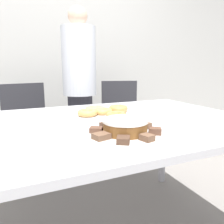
{
  "coord_description": "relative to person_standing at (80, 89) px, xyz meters",
  "views": [
    {
      "loc": [
        -0.47,
        -1.05,
        1.03
      ],
      "look_at": [
        -0.05,
        -0.07,
        0.81
      ],
      "focal_mm": 35.0,
      "sensor_mm": 36.0,
      "label": 1
    }
  ],
  "objects": [
    {
      "name": "lamington_7",
      "position": [
        -0.21,
        -1.34,
        -0.06
      ],
      "size": [
        0.07,
        0.07,
        0.02
      ],
      "rotation": [
        0.0,
        0.0,
        10.47
      ],
      "color": "#513828",
      "rests_on": "plate_cake"
    },
    {
      "name": "donut_2",
      "position": [
        -0.11,
        -0.76,
        -0.05
      ],
      "size": [
        0.12,
        0.12,
        0.03
      ],
      "color": "#E5AD66",
      "rests_on": "plate_donuts"
    },
    {
      "name": "lamington_3",
      "position": [
        -0.09,
        -1.13,
        -0.05
      ],
      "size": [
        0.06,
        0.06,
        0.03
      ],
      "rotation": [
        0.0,
        0.0,
        7.33
      ],
      "color": "#513828",
      "rests_on": "plate_cake"
    },
    {
      "name": "lamington_6",
      "position": [
        -0.27,
        -1.27,
        -0.06
      ],
      "size": [
        0.07,
        0.06,
        0.02
      ],
      "rotation": [
        0.0,
        0.0,
        9.68
      ],
      "color": "brown",
      "rests_on": "plate_cake"
    },
    {
      "name": "donut_0",
      "position": [
        -0.09,
        -0.84,
        -0.05
      ],
      "size": [
        0.11,
        0.11,
        0.03
      ],
      "color": "tan",
      "rests_on": "plate_donuts"
    },
    {
      "name": "wall_back",
      "position": [
        -0.08,
        0.67,
        0.47
      ],
      "size": [
        8.0,
        0.05,
        2.6
      ],
      "color": "beige",
      "rests_on": "ground_plane"
    },
    {
      "name": "person_standing",
      "position": [
        0.0,
        0.0,
        0.0
      ],
      "size": [
        0.31,
        0.31,
        1.56
      ],
      "color": "#383842",
      "rests_on": "ground_plane"
    },
    {
      "name": "lamington_0",
      "position": [
        -0.12,
        -1.35,
        -0.05
      ],
      "size": [
        0.05,
        0.06,
        0.02
      ],
      "rotation": [
        0.0,
        0.0,
        4.97
      ],
      "color": "brown",
      "rests_on": "plate_cake"
    },
    {
      "name": "office_chair_left",
      "position": [
        -0.46,
        0.04,
        -0.41
      ],
      "size": [
        0.53,
        0.53,
        0.89
      ],
      "rotation": [
        0.0,
        0.0,
        0.23
      ],
      "color": "black",
      "rests_on": "ground_plane"
    },
    {
      "name": "donut_3",
      "position": [
        -0.19,
        -0.85,
        -0.05
      ],
      "size": [
        0.11,
        0.11,
        0.04
      ],
      "color": "tan",
      "rests_on": "plate_donuts"
    },
    {
      "name": "plate_cake",
      "position": [
        -0.15,
        -1.24,
        -0.07
      ],
      "size": [
        0.33,
        0.33,
        0.01
      ],
      "color": "white",
      "rests_on": "table"
    },
    {
      "name": "frosted_cake",
      "position": [
        -0.15,
        -1.24,
        -0.04
      ],
      "size": [
        0.19,
        0.19,
        0.06
      ],
      "color": "brown",
      "rests_on": "plate_cake"
    },
    {
      "name": "lamington_2",
      "position": [
        -0.03,
        -1.2,
        -0.05
      ],
      "size": [
        0.05,
        0.05,
        0.03
      ],
      "rotation": [
        0.0,
        0.0,
        6.54
      ],
      "color": "brown",
      "rests_on": "plate_cake"
    },
    {
      "name": "donut_4",
      "position": [
        -0.06,
        -0.96,
        -0.05
      ],
      "size": [
        0.11,
        0.11,
        0.03
      ],
      "color": "#D18E4C",
      "rests_on": "plate_donuts"
    },
    {
      "name": "lamington_5",
      "position": [
        -0.26,
        -1.18,
        -0.06
      ],
      "size": [
        0.07,
        0.06,
        0.02
      ],
      "rotation": [
        0.0,
        0.0,
        8.9
      ],
      "color": "brown",
      "rests_on": "plate_cake"
    },
    {
      "name": "plate_donuts",
      "position": [
        -0.09,
        -0.84,
        -0.07
      ],
      "size": [
        0.4,
        0.4,
        0.01
      ],
      "color": "white",
      "rests_on": "table"
    },
    {
      "name": "table",
      "position": [
        -0.08,
        -0.96,
        -0.16
      ],
      "size": [
        1.51,
        1.06,
        0.75
      ],
      "color": "silver",
      "rests_on": "ground_plane"
    },
    {
      "name": "office_chair_right",
      "position": [
        0.47,
        0.04,
        -0.41
      ],
      "size": [
        0.54,
        0.54,
        0.89
      ],
      "rotation": [
        0.0,
        0.0,
        -0.26
      ],
      "color": "black",
      "rests_on": "ground_plane"
    },
    {
      "name": "lamington_4",
      "position": [
        -0.18,
        -1.12,
        -0.06
      ],
      "size": [
        0.06,
        0.07,
        0.02
      ],
      "rotation": [
        0.0,
        0.0,
        8.11
      ],
      "color": "#513828",
      "rests_on": "plate_cake"
    },
    {
      "name": "donut_1",
      "position": [
        0.02,
        -0.81,
        -0.05
      ],
      "size": [
        0.12,
        0.12,
        0.04
      ],
      "color": "#D18E4C",
      "rests_on": "plate_donuts"
    },
    {
      "name": "lamington_1",
      "position": [
        -0.05,
        -1.3,
        -0.05
      ],
      "size": [
        0.06,
        0.06,
        0.03
      ],
      "rotation": [
        0.0,
        0.0,
        5.76
      ],
      "color": "brown",
      "rests_on": "plate_cake"
    }
  ]
}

